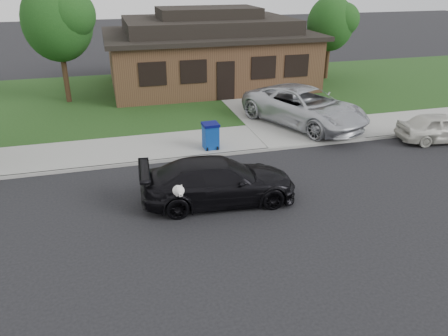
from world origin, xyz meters
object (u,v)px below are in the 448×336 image
object	(u,v)px
minivan	(305,107)
recycling_bin	(211,136)
white_compact	(441,128)
sedan	(219,181)

from	to	relation	value
minivan	recycling_bin	distance (m)	5.26
minivan	white_compact	world-z (taller)	minivan
minivan	recycling_bin	bearing A→B (deg)	174.94
sedan	recycling_bin	distance (m)	4.34
recycling_bin	white_compact	bearing A→B (deg)	-11.36
sedan	white_compact	bearing A→B (deg)	-71.75
minivan	recycling_bin	xyz separation A→B (m)	(-4.95, -1.74, -0.34)
white_compact	recycling_bin	distance (m)	9.97
minivan	recycling_bin	world-z (taller)	minivan
minivan	sedan	bearing A→B (deg)	-158.08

